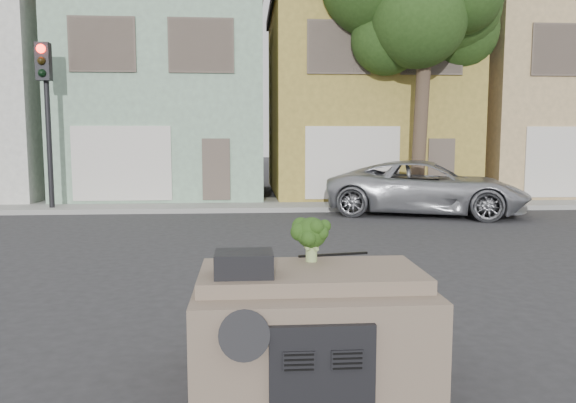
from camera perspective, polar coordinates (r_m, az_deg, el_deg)
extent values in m
plane|color=#303033|center=(8.25, -0.23, -9.41)|extent=(120.00, 120.00, 0.00)
cube|color=gray|center=(18.55, -2.50, -0.31)|extent=(40.00, 3.00, 0.15)
cube|color=#88AC90|center=(22.66, -11.88, 10.15)|extent=(7.20, 8.20, 7.55)
cube|color=#A18A3A|center=(22.93, 7.35, 10.19)|extent=(7.20, 8.20, 7.55)
cube|color=tan|center=(25.50, 24.33, 9.29)|extent=(7.20, 8.20, 7.55)
imported|color=#A0A2A8|center=(17.18, 13.82, -1.29)|extent=(6.32, 4.46, 1.60)
cube|color=black|center=(18.41, -23.26, 6.84)|extent=(0.40, 0.40, 5.10)
cube|color=#244116|center=(18.67, 13.41, 12.40)|extent=(4.40, 4.00, 8.50)
cube|color=#746251|center=(5.23, 2.11, -12.44)|extent=(2.00, 1.80, 1.12)
cube|color=black|center=(4.68, -4.49, -6.31)|extent=(0.48, 0.38, 0.20)
cube|color=black|center=(5.48, 4.62, -5.39)|extent=(0.69, 0.15, 0.02)
cube|color=#1F3A11|center=(5.18, 2.40, -3.82)|extent=(0.35, 0.35, 0.42)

